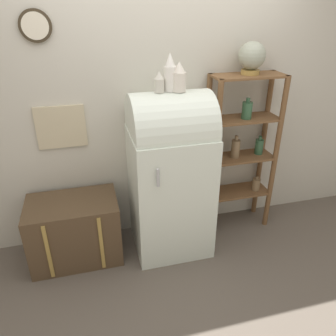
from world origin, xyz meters
The scene contains 9 objects.
ground_plane centered at (0.00, 0.00, 0.00)m, with size 12.00×12.00×0.00m, color #60564C.
wall_back centered at (-0.01, 0.57, 1.35)m, with size 7.00×0.09×2.70m.
refrigerator centered at (0.00, 0.23, 0.78)m, with size 0.68×0.67×1.49m.
suitcase_trunk centered at (-0.87, 0.26, 0.29)m, with size 0.78×0.51×0.58m.
shelf_unit centered at (0.75, 0.38, 0.87)m, with size 0.67×0.30×1.56m.
globe centered at (0.76, 0.39, 1.70)m, with size 0.23×0.23×0.27m.
vase_left centered at (-0.09, 0.23, 1.56)m, with size 0.08×0.08×0.16m.
vase_center centered at (0.00, 0.25, 1.62)m, with size 0.09×0.09×0.29m.
vase_right centered at (0.07, 0.22, 1.59)m, with size 0.11×0.11×0.23m.
Camera 1 is at (-0.67, -2.24, 2.11)m, focal length 35.00 mm.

